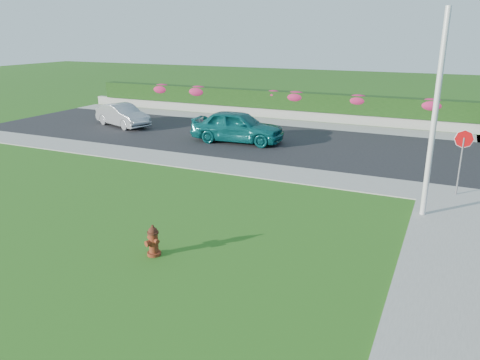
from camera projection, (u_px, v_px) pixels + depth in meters
The scene contains 18 objects.
ground at pixel (113, 270), 10.92m from camera, with size 120.00×120.00×0.00m, color black.
street_far at pixel (209, 135), 25.02m from camera, with size 26.00×8.00×0.04m, color black.
sidewalk_far at pixel (137, 154), 21.09m from camera, with size 24.00×2.00×0.04m, color gray.
curb_corner at pixel (450, 195), 15.90m from camera, with size 2.00×2.00×0.04m, color gray.
sidewalk_beyond at pixel (309, 125), 27.75m from camera, with size 34.00×2.00×0.04m, color gray.
retaining_wall at pixel (316, 116), 28.96m from camera, with size 34.00×0.40×0.60m, color gray.
hedge at pixel (317, 102), 28.79m from camera, with size 32.00×0.90×1.10m, color black.
fire_hydrant at pixel (153, 241), 11.55m from camera, with size 0.42×0.40×0.80m.
sedan_teal at pixel (238, 126), 23.16m from camera, with size 1.85×4.60×1.57m, color #0B5757.
sedan_silver at pixel (123, 115), 27.07m from camera, with size 1.35×3.88×1.28m, color #94979B.
utility_pole at pixel (435, 118), 13.27m from camera, with size 0.16×0.16×5.98m, color silver.
stop_sign at pixel (463, 148), 15.41m from camera, with size 0.61×0.12×2.27m.
flower_clump_a at pixel (162, 89), 33.11m from camera, with size 1.51×0.97×0.75m, color #C0206E.
flower_clump_b at pixel (199, 91), 31.94m from camera, with size 1.55×1.00×0.78m, color #C0206E.
flower_clump_c at pixel (274, 94), 29.73m from camera, with size 1.12×0.72×0.56m, color #C0206E.
flower_clump_d at pixel (296, 97), 29.15m from camera, with size 1.44×0.93×0.72m, color #C0206E.
flower_clump_e at pixel (358, 100), 27.61m from camera, with size 1.39×0.90×0.70m, color #C0206E.
flower_clump_f at pixel (432, 105), 25.99m from camera, with size 1.52×0.97×0.76m, color #C0206E.
Camera 1 is at (6.79, -7.61, 5.34)m, focal length 35.00 mm.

